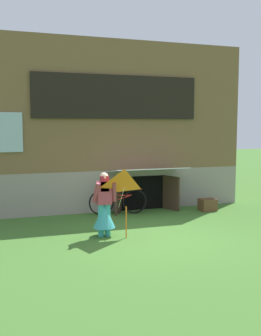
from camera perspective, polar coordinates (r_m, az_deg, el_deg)
The scene contains 6 objects.
ground_plane at distance 9.46m, azimuth 3.33°, elevation -9.91°, with size 60.00×60.00×0.00m, color #3D6B28.
log_house at distance 14.37m, azimuth -4.80°, elevation 6.00°, with size 8.36×6.17×5.18m.
person at distance 9.37m, azimuth -3.82°, elevation -6.03°, with size 0.60×0.52×1.53m.
kite at distance 8.90m, azimuth -0.85°, elevation -2.58°, with size 0.83×0.74×1.58m.
bicycle_red at distance 11.70m, azimuth -1.81°, elevation -4.86°, with size 1.74×0.23×0.79m.
wooden_crate at distance 12.47m, azimuth 11.07°, elevation -5.23°, with size 0.48×0.41×0.36m, color brown.
Camera 1 is at (-3.37, -8.45, 2.61)m, focal length 42.18 mm.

